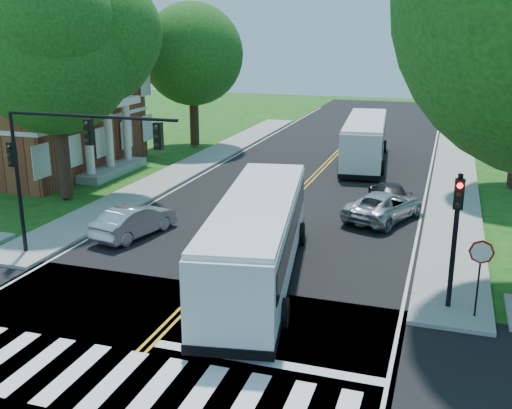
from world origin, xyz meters
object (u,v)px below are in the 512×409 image
at_px(signal_ne, 456,224).
at_px(hatchback, 135,221).
at_px(dark_sedan, 389,193).
at_px(bus_follow, 365,140).
at_px(suv, 384,206).
at_px(bus_lead, 258,237).
at_px(signal_nw, 65,152).

relative_size(signal_ne, hatchback, 1.05).
bearing_deg(hatchback, dark_sedan, -126.53).
height_order(signal_ne, dark_sedan, signal_ne).
bearing_deg(bus_follow, suv, 97.22).
bearing_deg(bus_lead, signal_nw, -5.50).
bearing_deg(signal_nw, bus_follow, 69.35).
height_order(bus_lead, dark_sedan, bus_lead).
distance_m(hatchback, dark_sedan, 13.32).
height_order(signal_ne, bus_follow, signal_ne).
xyz_separation_m(signal_ne, hatchback, (-13.26, 3.40, -2.26)).
height_order(signal_nw, hatchback, signal_nw).
height_order(bus_follow, suv, bus_follow).
xyz_separation_m(signal_nw, bus_lead, (7.40, 0.56, -2.75)).
distance_m(signal_ne, bus_lead, 6.81).
distance_m(signal_nw, signal_ne, 14.13).
xyz_separation_m(bus_lead, hatchback, (-6.60, 2.85, -0.92)).
xyz_separation_m(signal_ne, bus_lead, (-6.66, 0.55, -1.34)).
bearing_deg(bus_follow, signal_nw, 64.20).
relative_size(hatchback, suv, 0.85).
xyz_separation_m(bus_lead, dark_sedan, (3.50, 11.52, -1.04)).
xyz_separation_m(signal_nw, hatchback, (0.80, 3.41, -3.68)).
height_order(signal_nw, bus_lead, signal_nw).
height_order(bus_lead, hatchback, bus_lead).
height_order(hatchback, suv, hatchback).
relative_size(bus_lead, suv, 2.46).
bearing_deg(signal_nw, hatchback, 76.86).
distance_m(bus_follow, hatchback, 19.84).
relative_size(signal_nw, dark_sedan, 1.81).
xyz_separation_m(signal_nw, bus_follow, (8.21, 21.79, -2.78)).
height_order(bus_lead, bus_follow, bus_lead).
height_order(signal_ne, suv, signal_ne).
bearing_deg(dark_sedan, suv, 73.19).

